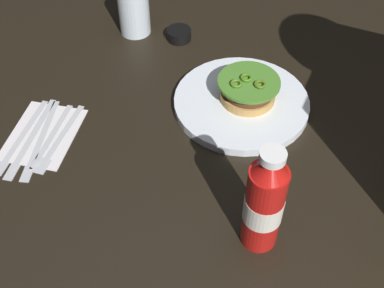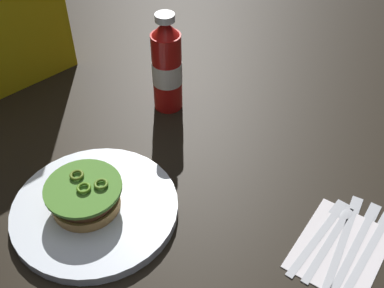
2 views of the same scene
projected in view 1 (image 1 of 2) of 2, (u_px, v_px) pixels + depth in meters
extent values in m
plane|color=black|center=(212.00, 115.00, 1.00)|extent=(3.00, 3.00, 0.00)
cylinder|color=white|center=(241.00, 103.00, 1.01)|extent=(0.27, 0.27, 0.02)
cylinder|color=tan|center=(248.00, 95.00, 1.00)|extent=(0.11, 0.11, 0.02)
cylinder|color=#512D19|center=(248.00, 88.00, 0.99)|extent=(0.10, 0.10, 0.02)
cylinder|color=red|center=(249.00, 84.00, 0.98)|extent=(0.09, 0.09, 0.01)
cylinder|color=#487F29|center=(249.00, 82.00, 0.97)|extent=(0.12, 0.12, 0.01)
torus|color=#4A7A17|center=(246.00, 78.00, 0.97)|extent=(0.02, 0.02, 0.01)
torus|color=#50771E|center=(236.00, 83.00, 0.96)|extent=(0.02, 0.02, 0.01)
torus|color=#4F6718|center=(260.00, 84.00, 0.96)|extent=(0.02, 0.02, 0.01)
cylinder|color=red|center=(263.00, 208.00, 0.75)|extent=(0.06, 0.06, 0.17)
cone|color=red|center=(271.00, 166.00, 0.68)|extent=(0.05, 0.05, 0.03)
cylinder|color=white|center=(273.00, 156.00, 0.66)|extent=(0.04, 0.04, 0.01)
cylinder|color=white|center=(263.00, 208.00, 0.75)|extent=(0.06, 0.06, 0.05)
cylinder|color=silver|center=(134.00, 9.00, 1.14)|extent=(0.07, 0.07, 0.12)
cylinder|color=black|center=(179.00, 34.00, 1.16)|extent=(0.06, 0.06, 0.03)
cube|color=white|center=(43.00, 134.00, 0.96)|extent=(0.18, 0.15, 0.00)
cube|color=silver|center=(25.00, 130.00, 0.96)|extent=(0.17, 0.04, 0.00)
cube|color=silver|center=(7.00, 157.00, 0.92)|extent=(0.08, 0.03, 0.00)
cube|color=silver|center=(34.00, 131.00, 0.96)|extent=(0.19, 0.05, 0.00)
cube|color=silver|center=(16.00, 162.00, 0.91)|extent=(0.08, 0.03, 0.00)
cube|color=silver|center=(43.00, 133.00, 0.96)|extent=(0.18, 0.07, 0.00)
cube|color=silver|center=(30.00, 163.00, 0.91)|extent=(0.08, 0.04, 0.00)
cube|color=silver|center=(52.00, 134.00, 0.96)|extent=(0.17, 0.04, 0.00)
ellipsoid|color=silver|center=(35.00, 162.00, 0.91)|extent=(0.04, 0.03, 0.00)
cube|color=silver|center=(61.00, 136.00, 0.95)|extent=(0.18, 0.03, 0.00)
cube|color=silver|center=(42.00, 165.00, 0.91)|extent=(0.04, 0.03, 0.00)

